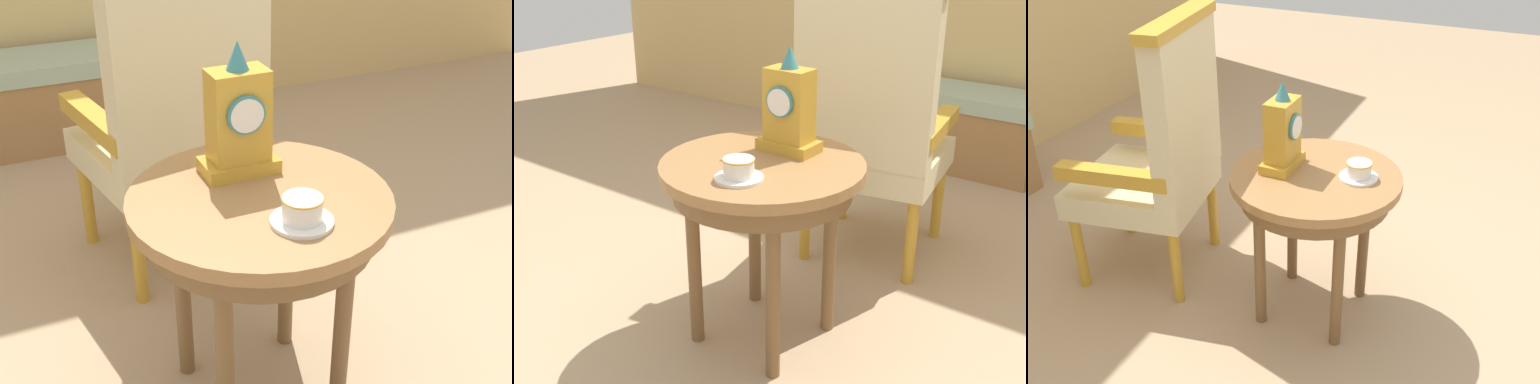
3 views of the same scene
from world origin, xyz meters
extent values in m
plane|color=tan|center=(0.00, 0.00, 0.00)|extent=(10.00, 10.00, 0.00)
cylinder|color=#9E7042|center=(0.04, -0.02, 0.61)|extent=(0.64, 0.64, 0.03)
cylinder|color=brown|center=(0.04, -0.02, 0.56)|extent=(0.56, 0.56, 0.07)
cylinder|color=brown|center=(0.19, 0.14, 0.30)|extent=(0.04, 0.04, 0.59)
cylinder|color=brown|center=(-0.12, 0.14, 0.30)|extent=(0.04, 0.04, 0.59)
cylinder|color=brown|center=(-0.12, -0.17, 0.30)|extent=(0.04, 0.04, 0.59)
cylinder|color=brown|center=(0.19, -0.17, 0.30)|extent=(0.04, 0.04, 0.59)
cylinder|color=white|center=(0.07, -0.17, 0.63)|extent=(0.14, 0.14, 0.01)
cylinder|color=white|center=(0.07, -0.17, 0.66)|extent=(0.09, 0.09, 0.05)
torus|color=gold|center=(0.07, -0.17, 0.69)|extent=(0.09, 0.09, 0.00)
cube|color=gold|center=(0.04, 0.12, 0.64)|extent=(0.19, 0.11, 0.04)
cube|color=gold|center=(0.04, 0.12, 0.78)|extent=(0.14, 0.09, 0.23)
cylinder|color=teal|center=(0.04, 0.07, 0.80)|extent=(0.10, 0.01, 0.10)
cylinder|color=white|center=(0.04, 0.06, 0.80)|extent=(0.08, 0.00, 0.08)
cone|color=teal|center=(0.04, 0.12, 0.93)|extent=(0.06, 0.06, 0.07)
cube|color=beige|center=(0.03, 0.77, 0.41)|extent=(0.60, 0.60, 0.11)
cube|color=beige|center=(0.07, 0.55, 0.78)|extent=(0.53, 0.18, 0.64)
cube|color=gold|center=(0.25, 0.81, 0.57)|extent=(0.15, 0.47, 0.06)
cube|color=gold|center=(-0.20, 0.73, 0.57)|extent=(0.15, 0.47, 0.06)
cylinder|color=gold|center=(0.20, 1.02, 0.18)|extent=(0.04, 0.04, 0.35)
cylinder|color=gold|center=(-0.23, 0.94, 0.18)|extent=(0.04, 0.04, 0.35)
cylinder|color=gold|center=(0.28, 0.59, 0.18)|extent=(0.04, 0.04, 0.35)
cylinder|color=gold|center=(-0.15, 0.51, 0.18)|extent=(0.04, 0.04, 0.35)
cube|color=#9EB299|center=(-0.09, 1.95, 0.40)|extent=(0.96, 0.40, 0.08)
cube|color=#9E7042|center=(-0.09, 1.95, 0.18)|extent=(0.92, 0.38, 0.36)
camera|label=1|loc=(-0.53, -1.28, 1.39)|focal=46.89mm
camera|label=2|loc=(1.17, -1.50, 1.32)|focal=45.80mm
camera|label=3|loc=(-1.78, -0.70, 1.65)|focal=41.89mm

